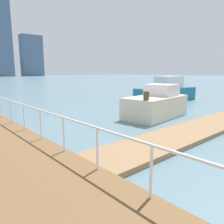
{
  "coord_description": "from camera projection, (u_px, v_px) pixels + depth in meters",
  "views": [
    {
      "loc": [
        -6.2,
        1.99,
        2.77
      ],
      "look_at": [
        -1.38,
        7.47,
        1.42
      ],
      "focal_mm": 34.88,
      "sensor_mm": 36.0,
      "label": 1
    }
  ],
  "objects": [
    {
      "name": "ground_plane",
      "position": [
        24.0,
        106.0,
        17.83
      ],
      "size": [
        300.0,
        300.0,
        0.0
      ],
      "primitive_type": "plane",
      "color": "slate"
    },
    {
      "name": "floating_dock",
      "position": [
        200.0,
        129.0,
        10.38
      ],
      "size": [
        14.17,
        2.0,
        0.18
      ],
      "primitive_type": "cube",
      "color": "#93704C",
      "rests_on": "ground_plane"
    },
    {
      "name": "boardwalk_railing",
      "position": [
        31.0,
        113.0,
        8.26
      ],
      "size": [
        0.06,
        28.05,
        1.08
      ],
      "color": "white",
      "rests_on": "boardwalk"
    },
    {
      "name": "dock_piling_3",
      "position": [
        146.0,
        108.0,
        11.55
      ],
      "size": [
        0.3,
        0.3,
        1.75
      ],
      "primitive_type": "cylinder",
      "color": "brown",
      "rests_on": "ground_plane"
    },
    {
      "name": "moored_boat_0",
      "position": [
        156.0,
        105.0,
        13.37
      ],
      "size": [
        4.58,
        2.66,
        2.0
      ],
      "color": "beige",
      "rests_on": "ground_plane"
    },
    {
      "name": "moored_boat_2",
      "position": [
        166.0,
        92.0,
        20.82
      ],
      "size": [
        6.59,
        2.86,
        2.36
      ],
      "color": "#1E6B8C",
      "rests_on": "ground_plane"
    },
    {
      "name": "skyline_tower_4",
      "position": [
        0.0,
        37.0,
        127.99
      ],
      "size": [
        9.6,
        13.43,
        46.33
      ],
      "primitive_type": "cube",
      "rotation": [
        0.0,
        0.0,
        0.06
      ],
      "color": "slate",
      "rests_on": "ground_plane"
    },
    {
      "name": "skyline_tower_5",
      "position": [
        32.0,
        56.0,
        142.36
      ],
      "size": [
        13.68,
        7.23,
        26.02
      ],
      "primitive_type": "cube",
      "rotation": [
        0.0,
        0.0,
        -0.04
      ],
      "color": "slate",
      "rests_on": "ground_plane"
    }
  ]
}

